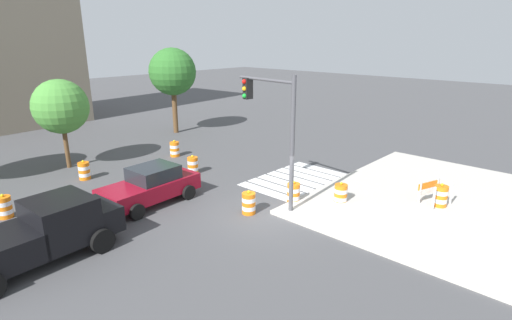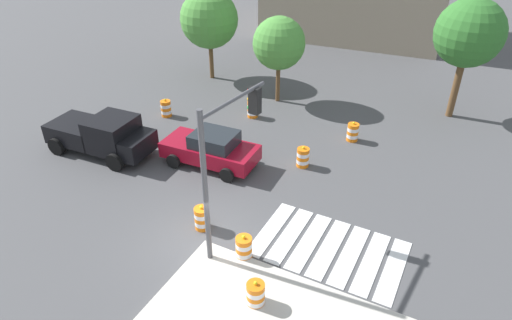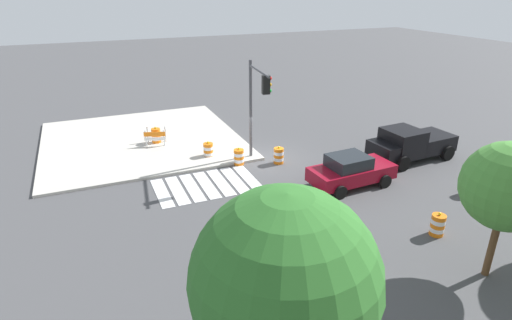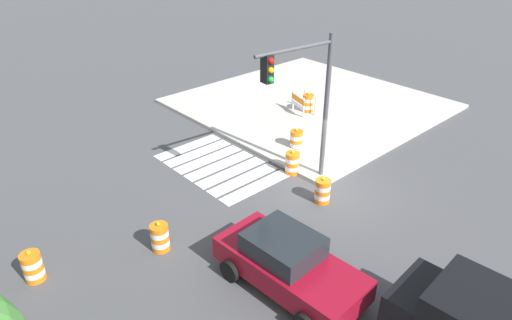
{
  "view_description": "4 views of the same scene",
  "coord_description": "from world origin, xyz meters",
  "px_view_note": "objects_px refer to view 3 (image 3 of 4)",
  "views": [
    {
      "loc": [
        -11.47,
        -9.77,
        7.0
      ],
      "look_at": [
        1.37,
        2.05,
        1.59
      ],
      "focal_mm": 27.91,
      "sensor_mm": 36.0,
      "label": 1
    },
    {
      "loc": [
        7.13,
        -9.74,
        10.93
      ],
      "look_at": [
        0.31,
        3.33,
        1.76
      ],
      "focal_mm": 31.33,
      "sensor_mm": 36.0,
      "label": 2
    },
    {
      "loc": [
        9.08,
        20.2,
        9.4
      ],
      "look_at": [
        1.58,
        2.47,
        1.24
      ],
      "focal_mm": 29.37,
      "sensor_mm": 36.0,
      "label": 3
    },
    {
      "loc": [
        -8.99,
        11.58,
        9.2
      ],
      "look_at": [
        1.48,
        2.05,
        1.39
      ],
      "focal_mm": 31.66,
      "sensor_mm": 36.0,
      "label": 4
    }
  ],
  "objects_px": {
    "sports_car": "(351,170)",
    "construction_barricade": "(155,136)",
    "traffic_barrel_median_far": "(302,208)",
    "traffic_barrel_on_sidewalk": "(156,135)",
    "traffic_barrel_crosswalk_end": "(279,156)",
    "traffic_light_pole": "(257,97)",
    "traffic_barrel_near_corner": "(438,225)",
    "traffic_barrel_opposite_curb": "(239,157)",
    "street_tree_streetside_far": "(285,282)",
    "traffic_barrel_far_curb": "(208,151)",
    "pickup_truck": "(409,144)",
    "traffic_barrel_lane_center": "(472,185)",
    "traffic_barrel_median_near": "(315,258)",
    "street_tree_streetside_near": "(508,187)"
  },
  "relations": [
    {
      "from": "sports_car",
      "to": "construction_barricade",
      "type": "height_order",
      "value": "sports_car"
    },
    {
      "from": "traffic_barrel_median_near",
      "to": "street_tree_streetside_near",
      "type": "xyz_separation_m",
      "value": [
        -5.33,
        2.61,
        2.97
      ]
    },
    {
      "from": "traffic_light_pole",
      "to": "street_tree_streetside_near",
      "type": "height_order",
      "value": "traffic_light_pole"
    },
    {
      "from": "traffic_barrel_median_far",
      "to": "street_tree_streetside_far",
      "type": "xyz_separation_m",
      "value": [
        5.19,
        8.53,
        4.09
      ]
    },
    {
      "from": "traffic_barrel_far_curb",
      "to": "street_tree_streetside_far",
      "type": "relative_size",
      "value": 0.16
    },
    {
      "from": "pickup_truck",
      "to": "street_tree_streetside_far",
      "type": "xyz_separation_m",
      "value": [
        13.87,
        11.77,
        3.57
      ]
    },
    {
      "from": "construction_barricade",
      "to": "street_tree_streetside_far",
      "type": "distance_m",
      "value": 19.85
    },
    {
      "from": "traffic_barrel_median_near",
      "to": "traffic_barrel_opposite_curb",
      "type": "height_order",
      "value": "same"
    },
    {
      "from": "traffic_barrel_on_sidewalk",
      "to": "traffic_light_pole",
      "type": "xyz_separation_m",
      "value": [
        -4.51,
        5.5,
        3.31
      ]
    },
    {
      "from": "traffic_barrel_near_corner",
      "to": "traffic_light_pole",
      "type": "distance_m",
      "value": 10.62
    },
    {
      "from": "traffic_barrel_lane_center",
      "to": "traffic_barrel_median_near",
      "type": "bearing_deg",
      "value": 11.82
    },
    {
      "from": "traffic_barrel_median_far",
      "to": "traffic_barrel_on_sidewalk",
      "type": "relative_size",
      "value": 1.0
    },
    {
      "from": "traffic_barrel_on_sidewalk",
      "to": "sports_car",
      "type": "bearing_deg",
      "value": 129.36
    },
    {
      "from": "traffic_barrel_on_sidewalk",
      "to": "construction_barricade",
      "type": "bearing_deg",
      "value": 73.76
    },
    {
      "from": "traffic_barrel_far_curb",
      "to": "street_tree_streetside_near",
      "type": "bearing_deg",
      "value": 112.69
    },
    {
      "from": "sports_car",
      "to": "street_tree_streetside_far",
      "type": "xyz_separation_m",
      "value": [
        8.92,
        10.3,
        3.72
      ]
    },
    {
      "from": "traffic_barrel_lane_center",
      "to": "street_tree_streetside_near",
      "type": "bearing_deg",
      "value": 45.81
    },
    {
      "from": "traffic_barrel_lane_center",
      "to": "street_tree_streetside_near",
      "type": "xyz_separation_m",
      "value": [
        4.54,
        4.67,
        2.97
      ]
    },
    {
      "from": "traffic_barrel_opposite_curb",
      "to": "street_tree_streetside_far",
      "type": "xyz_separation_m",
      "value": [
        4.71,
        14.91,
        4.09
      ]
    },
    {
      "from": "traffic_barrel_far_curb",
      "to": "traffic_barrel_lane_center",
      "type": "relative_size",
      "value": 1.0
    },
    {
      "from": "street_tree_streetside_far",
      "to": "traffic_barrel_median_far",
      "type": "bearing_deg",
      "value": -121.35
    },
    {
      "from": "sports_car",
      "to": "traffic_light_pole",
      "type": "height_order",
      "value": "traffic_light_pole"
    },
    {
      "from": "construction_barricade",
      "to": "traffic_light_pole",
      "type": "relative_size",
      "value": 0.26
    },
    {
      "from": "traffic_barrel_near_corner",
      "to": "traffic_barrel_median_far",
      "type": "height_order",
      "value": "same"
    },
    {
      "from": "traffic_barrel_on_sidewalk",
      "to": "traffic_light_pole",
      "type": "distance_m",
      "value": 7.85
    },
    {
      "from": "traffic_barrel_crosswalk_end",
      "to": "traffic_light_pole",
      "type": "distance_m",
      "value": 3.69
    },
    {
      "from": "traffic_barrel_median_far",
      "to": "street_tree_streetside_far",
      "type": "relative_size",
      "value": 0.16
    },
    {
      "from": "sports_car",
      "to": "traffic_barrel_on_sidewalk",
      "type": "bearing_deg",
      "value": -50.64
    },
    {
      "from": "traffic_light_pole",
      "to": "traffic_barrel_median_far",
      "type": "bearing_deg",
      "value": 86.31
    },
    {
      "from": "traffic_barrel_opposite_curb",
      "to": "construction_barricade",
      "type": "xyz_separation_m",
      "value": [
        3.77,
        -4.55,
        0.27
      ]
    },
    {
      "from": "traffic_barrel_on_sidewalk",
      "to": "street_tree_streetside_far",
      "type": "height_order",
      "value": "street_tree_streetside_far"
    },
    {
      "from": "traffic_barrel_median_far",
      "to": "traffic_barrel_on_sidewalk",
      "type": "height_order",
      "value": "traffic_barrel_on_sidewalk"
    },
    {
      "from": "traffic_barrel_far_curb",
      "to": "traffic_barrel_on_sidewalk",
      "type": "relative_size",
      "value": 1.0
    },
    {
      "from": "traffic_barrel_median_near",
      "to": "traffic_barrel_on_sidewalk",
      "type": "relative_size",
      "value": 1.0
    },
    {
      "from": "traffic_barrel_near_corner",
      "to": "traffic_barrel_lane_center",
      "type": "xyz_separation_m",
      "value": [
        -4.25,
        -2.09,
        0.0
      ]
    },
    {
      "from": "traffic_barrel_near_corner",
      "to": "traffic_barrel_crosswalk_end",
      "type": "distance_m",
      "value": 9.46
    },
    {
      "from": "traffic_barrel_median_near",
      "to": "traffic_barrel_opposite_curb",
      "type": "relative_size",
      "value": 1.0
    },
    {
      "from": "street_tree_streetside_near",
      "to": "traffic_barrel_opposite_curb",
      "type": "bearing_deg",
      "value": -69.77
    },
    {
      "from": "pickup_truck",
      "to": "traffic_barrel_median_near",
      "type": "height_order",
      "value": "pickup_truck"
    },
    {
      "from": "traffic_light_pole",
      "to": "traffic_barrel_lane_center",
      "type": "bearing_deg",
      "value": 139.05
    },
    {
      "from": "traffic_barrel_far_curb",
      "to": "traffic_light_pole",
      "type": "bearing_deg",
      "value": 135.31
    },
    {
      "from": "traffic_barrel_lane_center",
      "to": "traffic_barrel_on_sidewalk",
      "type": "height_order",
      "value": "traffic_barrel_on_sidewalk"
    },
    {
      "from": "street_tree_streetside_near",
      "to": "traffic_light_pole",
      "type": "bearing_deg",
      "value": -72.69
    },
    {
      "from": "traffic_barrel_near_corner",
      "to": "traffic_barrel_crosswalk_end",
      "type": "relative_size",
      "value": 1.0
    },
    {
      "from": "traffic_barrel_lane_center",
      "to": "street_tree_streetside_near",
      "type": "relative_size",
      "value": 0.21
    },
    {
      "from": "traffic_light_pole",
      "to": "street_tree_streetside_far",
      "type": "height_order",
      "value": "street_tree_streetside_far"
    },
    {
      "from": "traffic_barrel_median_far",
      "to": "traffic_light_pole",
      "type": "height_order",
      "value": "traffic_light_pole"
    },
    {
      "from": "traffic_barrel_opposite_curb",
      "to": "construction_barricade",
      "type": "relative_size",
      "value": 0.72
    },
    {
      "from": "pickup_truck",
      "to": "traffic_light_pole",
      "type": "xyz_separation_m",
      "value": [
        8.29,
        -2.61,
        2.94
      ]
    },
    {
      "from": "traffic_barrel_near_corner",
      "to": "traffic_barrel_on_sidewalk",
      "type": "relative_size",
      "value": 1.0
    }
  ]
}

